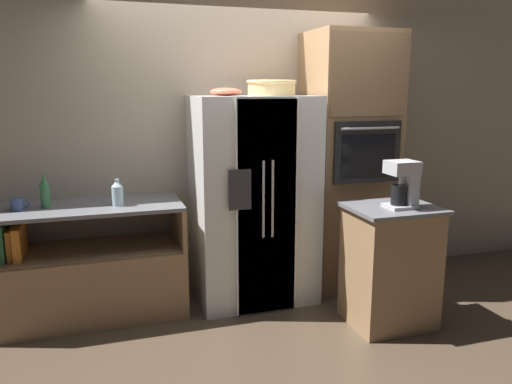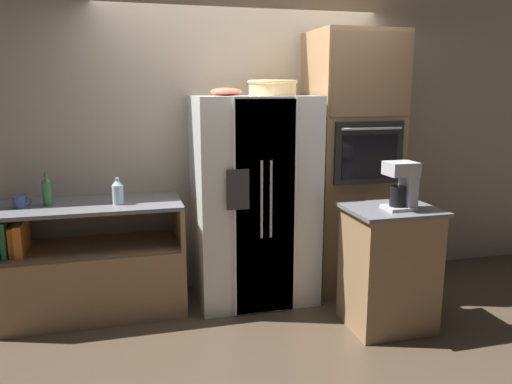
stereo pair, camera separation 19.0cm
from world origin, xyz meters
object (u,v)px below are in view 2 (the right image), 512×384
Objects in this scene: refrigerator at (254,200)px; mug at (20,201)px; wall_oven at (351,163)px; bottle_short at (118,191)px; coffee_maker at (403,183)px; bottle_tall at (47,191)px; fruit_bowl at (226,92)px; wicker_basket at (272,87)px.

refrigerator reaches higher than mug.
bottle_short is at bearing -177.64° from wall_oven.
refrigerator reaches higher than coffee_maker.
bottle_short reaches higher than mug.
wall_oven is 8.87× the size of bottle_tall.
bottle_short is (-0.89, -0.05, -0.77)m from fruit_bowl.
refrigerator is 6.77× the size of bottle_tall.
coffee_maker is at bearing -37.82° from fruit_bowl.
wall_oven is 1.31m from fruit_bowl.
fruit_bowl is at bearing 142.18° from coffee_maker.
refrigerator is at bearing -0.84° from mug.
bottle_tall is (-1.42, 0.04, -0.75)m from fruit_bowl.
bottle_tall is at bearing 179.91° from wall_oven.
wicker_basket is 0.41m from fruit_bowl.
bottle_tall is 0.54m from bottle_short.
wicker_basket is 1.99m from bottle_tall.
fruit_bowl is (-0.40, -0.04, -0.04)m from wicker_basket.
wicker_basket is at bearing 179.51° from wall_oven.
bottle_short is at bearing -176.02° from wicker_basket.
coffee_maker is (2.55, -0.91, 0.10)m from bottle_tall.
refrigerator is at bearing 1.84° from bottle_short.
coffee_maker is (2.74, -0.89, 0.17)m from mug.
mug is at bearing 179.57° from fruit_bowl.
refrigerator is 1.13m from bottle_short.
refrigerator is 13.00× the size of mug.
wicker_basket is at bearing 5.56° from fruit_bowl.
fruit_bowl is at bearing 176.28° from refrigerator.
wicker_basket is at bearing 128.34° from coffee_maker.
wall_oven is 11.01× the size of bottle_short.
coffee_maker is at bearing -17.94° from mug.
wall_oven reaches higher than coffee_maker.
mug is (-1.84, 0.03, 0.09)m from refrigerator.
refrigerator is at bearing -3.72° from fruit_bowl.
bottle_tall is at bearing 178.21° from refrigerator.
mug is at bearing 175.02° from bottle_short.
fruit_bowl is at bearing -174.44° from wicker_basket.
bottle_tall is (-1.65, 0.05, 0.16)m from refrigerator.
bottle_tall is at bearing 7.27° from mug.
refrigerator is at bearing -1.79° from bottle_tall.
wicker_basket is at bearing 0.77° from mug.
bottle_tall reaches higher than bottle_short.
refrigerator reaches higher than bottle_tall.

